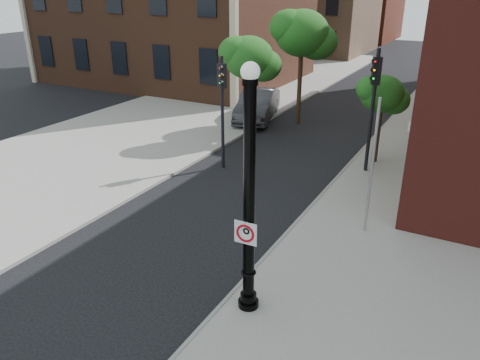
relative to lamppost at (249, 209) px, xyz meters
The scene contains 14 objects.
ground 3.84m from the lamppost, behind, with size 120.00×120.00×0.00m, color black.
sidewalk_right 10.53m from the lamppost, 70.76° to the left, with size 8.00×60.00×0.12m, color gray.
sidewalk_left 21.28m from the lamppost, 123.48° to the left, with size 10.00×50.00×0.12m, color gray.
curb_edge 10.00m from the lamppost, 93.55° to the left, with size 0.10×60.00×0.14m, color gray.
bg_building_red 59.49m from the lamppost, 104.26° to the left, with size 12.00×12.00×10.00m, color maroon.
lamppost is the anchor object (origin of this frame).
no_parking_sign 0.56m from the lamppost, 91.31° to the right, with size 0.55×0.07×0.55m.
parked_car 17.11m from the lamppost, 115.84° to the left, with size 1.81×5.19×1.71m, color #2E2F34.
traffic_signal_left 9.51m from the lamppost, 124.12° to the left, with size 0.37×0.41×4.70m.
traffic_signal_right 10.18m from the lamppost, 88.86° to the left, with size 0.41×0.45×5.08m.
utility_pole 5.32m from the lamppost, 73.37° to the left, with size 0.09×0.09×4.39m, color #999999.
street_tree_a 13.46m from the lamppost, 117.39° to the left, with size 2.81×2.54×5.06m.
street_tree_b 16.67m from the lamppost, 107.68° to the left, with size 3.38×3.05×6.09m.
street_tree_c 11.46m from the lamppost, 88.57° to the left, with size 2.15×1.94×3.87m.
Camera 1 is at (6.89, -7.86, 7.42)m, focal length 35.00 mm.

